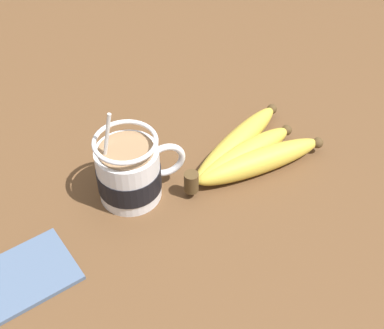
% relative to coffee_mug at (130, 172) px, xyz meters
% --- Properties ---
extents(table, '(1.39, 1.39, 0.03)m').
position_rel_coffee_mug_xyz_m(table, '(0.03, -0.01, -0.06)').
color(table, brown).
rests_on(table, ground).
extents(coffee_mug, '(0.12, 0.09, 0.15)m').
position_rel_coffee_mug_xyz_m(coffee_mug, '(0.00, 0.00, 0.00)').
color(coffee_mug, silver).
rests_on(coffee_mug, table).
extents(banana_bunch, '(0.22, 0.15, 0.04)m').
position_rel_coffee_mug_xyz_m(banana_bunch, '(0.17, 0.01, -0.02)').
color(banana_bunch, '#4C381E').
rests_on(banana_bunch, table).
extents(napkin, '(0.15, 0.12, 0.01)m').
position_rel_coffee_mug_xyz_m(napkin, '(-0.16, -0.09, -0.04)').
color(napkin, slate).
rests_on(napkin, table).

